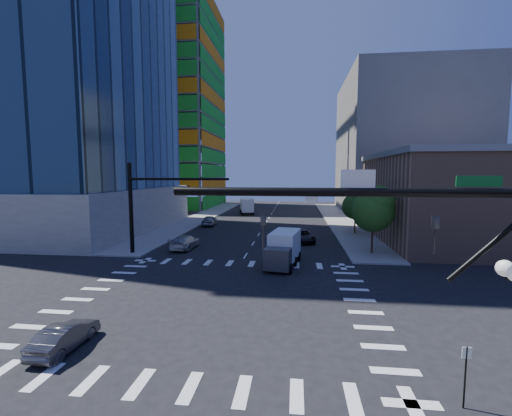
# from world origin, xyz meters

# --- Properties ---
(ground) EXTENTS (160.00, 160.00, 0.00)m
(ground) POSITION_xyz_m (0.00, 0.00, 0.00)
(ground) COLOR black
(ground) RESTS_ON ground
(road_markings) EXTENTS (20.00, 20.00, 0.01)m
(road_markings) POSITION_xyz_m (0.00, 0.00, 0.01)
(road_markings) COLOR silver
(road_markings) RESTS_ON ground
(sidewalk_ne) EXTENTS (5.00, 60.00, 0.15)m
(sidewalk_ne) POSITION_xyz_m (12.50, 40.00, 0.07)
(sidewalk_ne) COLOR gray
(sidewalk_ne) RESTS_ON ground
(sidewalk_nw) EXTENTS (5.00, 60.00, 0.15)m
(sidewalk_nw) POSITION_xyz_m (-12.50, 40.00, 0.07)
(sidewalk_nw) COLOR gray
(sidewalk_nw) RESTS_ON ground
(construction_building) EXTENTS (25.16, 34.50, 70.60)m
(construction_building) POSITION_xyz_m (-27.41, 61.93, 24.61)
(construction_building) COLOR gray
(construction_building) RESTS_ON ground
(commercial_building) EXTENTS (20.50, 22.50, 10.60)m
(commercial_building) POSITION_xyz_m (25.00, 22.00, 5.31)
(commercial_building) COLOR #A3795E
(commercial_building) RESTS_ON ground
(bg_building_ne) EXTENTS (24.00, 30.00, 28.00)m
(bg_building_ne) POSITION_xyz_m (27.00, 55.00, 14.00)
(bg_building_ne) COLOR slate
(bg_building_ne) RESTS_ON ground
(signal_mast_nw) EXTENTS (10.20, 0.40, 9.00)m
(signal_mast_nw) POSITION_xyz_m (-10.00, 11.50, 5.49)
(signal_mast_nw) COLOR black
(signal_mast_nw) RESTS_ON sidewalk_nw
(tree_south) EXTENTS (4.16, 4.16, 6.82)m
(tree_south) POSITION_xyz_m (12.63, 13.90, 4.69)
(tree_south) COLOR #382316
(tree_south) RESTS_ON sidewalk_ne
(tree_north) EXTENTS (3.54, 3.52, 5.78)m
(tree_north) POSITION_xyz_m (12.93, 25.90, 3.99)
(tree_north) COLOR #382316
(tree_north) RESTS_ON sidewalk_ne
(no_parking_sign) EXTENTS (0.30, 0.06, 2.20)m
(no_parking_sign) POSITION_xyz_m (10.70, -9.00, 1.38)
(no_parking_sign) COLOR black
(no_parking_sign) RESTS_ON ground
(car_nb_far) EXTENTS (3.16, 5.38, 1.41)m
(car_nb_far) POSITION_xyz_m (5.74, 19.69, 0.70)
(car_nb_far) COLOR black
(car_nb_far) RESTS_ON ground
(car_sb_near) EXTENTS (2.42, 5.21, 1.47)m
(car_sb_near) POSITION_xyz_m (-6.93, 14.44, 0.74)
(car_sb_near) COLOR silver
(car_sb_near) RESTS_ON ground
(car_sb_mid) EXTENTS (2.16, 4.82, 1.61)m
(car_sb_mid) POSITION_xyz_m (-8.50, 30.95, 0.80)
(car_sb_mid) COLOR gray
(car_sb_mid) RESTS_ON ground
(car_sb_cross) EXTENTS (1.31, 3.70, 1.21)m
(car_sb_cross) POSITION_xyz_m (-5.60, -6.88, 0.61)
(car_sb_cross) COLOR #434347
(car_sb_cross) RESTS_ON ground
(box_truck_near) EXTENTS (3.23, 5.88, 2.92)m
(box_truck_near) POSITION_xyz_m (3.80, 8.63, 1.29)
(box_truck_near) COLOR black
(box_truck_near) RESTS_ON ground
(box_truck_far) EXTENTS (3.77, 6.35, 3.12)m
(box_truck_far) POSITION_xyz_m (-5.05, 47.58, 1.38)
(box_truck_far) COLOR black
(box_truck_far) RESTS_ON ground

